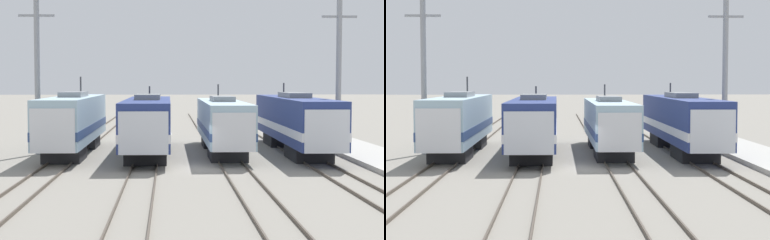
# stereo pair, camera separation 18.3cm
# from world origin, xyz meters

# --- Properties ---
(ground_plane) EXTENTS (400.00, 400.00, 0.00)m
(ground_plane) POSITION_xyz_m (0.00, 0.00, 0.00)
(ground_plane) COLOR gray
(rail_pair_far_left) EXTENTS (1.51, 120.00, 0.15)m
(rail_pair_far_left) POSITION_xyz_m (-7.75, 0.00, 0.07)
(rail_pair_far_left) COLOR #4C4238
(rail_pair_far_left) RESTS_ON ground_plane
(rail_pair_center_left) EXTENTS (1.51, 120.00, 0.15)m
(rail_pair_center_left) POSITION_xyz_m (-2.58, 0.00, 0.07)
(rail_pair_center_left) COLOR #4C4238
(rail_pair_center_left) RESTS_ON ground_plane
(rail_pair_center_right) EXTENTS (1.51, 120.00, 0.15)m
(rail_pair_center_right) POSITION_xyz_m (2.58, 0.00, 0.07)
(rail_pair_center_right) COLOR #4C4238
(rail_pair_center_right) RESTS_ON ground_plane
(rail_pair_far_right) EXTENTS (1.51, 120.00, 0.15)m
(rail_pair_far_right) POSITION_xyz_m (7.75, 0.00, 0.07)
(rail_pair_far_right) COLOR #4C4238
(rail_pair_far_right) RESTS_ON ground_plane
(locomotive_far_left) EXTENTS (2.81, 16.63, 5.36)m
(locomotive_far_left) POSITION_xyz_m (-7.75, 7.67, 2.21)
(locomotive_far_left) COLOR #232326
(locomotive_far_left) RESTS_ON ground_plane
(locomotive_center_left) EXTENTS (3.06, 16.80, 4.66)m
(locomotive_center_left) POSITION_xyz_m (-2.58, 6.61, 2.14)
(locomotive_center_left) COLOR black
(locomotive_center_left) RESTS_ON ground_plane
(locomotive_center_right) EXTENTS (2.78, 16.60, 4.79)m
(locomotive_center_right) POSITION_xyz_m (2.58, 7.79, 2.06)
(locomotive_center_right) COLOR #232326
(locomotive_center_right) RESTS_ON ground_plane
(locomotive_far_right) EXTENTS (2.83, 19.11, 4.89)m
(locomotive_far_right) POSITION_xyz_m (7.75, 8.12, 2.17)
(locomotive_far_right) COLOR black
(locomotive_far_right) RESTS_ON ground_plane
(catenary_tower_left) EXTENTS (2.44, 0.38, 10.77)m
(catenary_tower_left) POSITION_xyz_m (-10.14, 7.65, 5.54)
(catenary_tower_left) COLOR gray
(catenary_tower_left) RESTS_ON ground_plane
(catenary_tower_right) EXTENTS (2.44, 0.38, 10.77)m
(catenary_tower_right) POSITION_xyz_m (10.64, 7.65, 5.54)
(catenary_tower_right) COLOR gray
(catenary_tower_right) RESTS_ON ground_plane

